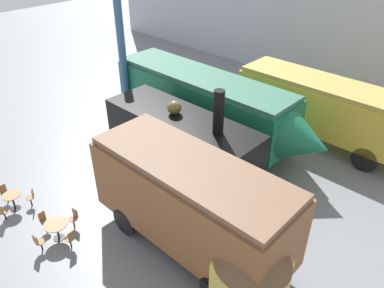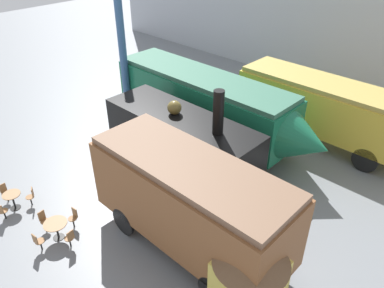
% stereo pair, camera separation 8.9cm
% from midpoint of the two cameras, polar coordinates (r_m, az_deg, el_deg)
% --- Properties ---
extents(ground_plane, '(80.00, 80.00, 0.00)m').
position_cam_midpoint_polar(ground_plane, '(18.12, -2.82, -5.26)').
color(ground_plane, gray).
extents(backdrop_wall, '(44.00, 0.15, 9.00)m').
position_cam_midpoint_polar(backdrop_wall, '(27.92, 20.80, 16.77)').
color(backdrop_wall, '#B2B7C1').
rests_on(backdrop_wall, ground_plane).
extents(passenger_coach_vintage, '(9.75, 2.71, 3.42)m').
position_cam_midpoint_polar(passenger_coach_vintage, '(21.28, 19.63, 5.49)').
color(passenger_coach_vintage, gold).
rests_on(passenger_coach_vintage, ground_plane).
extents(streamlined_locomotive, '(12.85, 2.83, 3.56)m').
position_cam_midpoint_polar(streamlined_locomotive, '(20.25, 2.94, 6.26)').
color(streamlined_locomotive, '#196B47').
rests_on(streamlined_locomotive, ground_plane).
extents(steam_locomotive, '(7.73, 2.54, 5.14)m').
position_cam_midpoint_polar(steam_locomotive, '(17.22, -1.77, 0.37)').
color(steam_locomotive, black).
rests_on(steam_locomotive, ground_plane).
extents(passenger_coach_wooden, '(7.75, 2.88, 3.84)m').
position_cam_midpoint_polar(passenger_coach_wooden, '(13.44, -0.37, -8.34)').
color(passenger_coach_wooden, brown).
rests_on(passenger_coach_wooden, ground_plane).
extents(cafe_table_near, '(0.91, 0.91, 0.77)m').
position_cam_midpoint_polar(cafe_table_near, '(15.71, -20.13, -11.74)').
color(cafe_table_near, black).
rests_on(cafe_table_near, ground_plane).
extents(cafe_table_mid, '(0.75, 0.75, 0.77)m').
position_cam_midpoint_polar(cafe_table_mid, '(17.82, -25.84, -7.47)').
color(cafe_table_mid, black).
rests_on(cafe_table_mid, ground_plane).
extents(cafe_chair_0, '(0.37, 0.36, 0.87)m').
position_cam_midpoint_polar(cafe_chair_0, '(16.34, -21.79, -10.67)').
color(cafe_chair_0, black).
rests_on(cafe_chair_0, ground_plane).
extents(cafe_chair_1, '(0.36, 0.37, 0.87)m').
position_cam_midpoint_polar(cafe_chair_1, '(15.52, -22.54, -13.58)').
color(cafe_chair_1, black).
rests_on(cafe_chair_1, ground_plane).
extents(cafe_chair_2, '(0.37, 0.36, 0.87)m').
position_cam_midpoint_polar(cafe_chair_2, '(15.24, -18.19, -13.47)').
color(cafe_chair_2, black).
rests_on(cafe_chair_2, ground_plane).
extents(cafe_chair_3, '(0.36, 0.37, 0.87)m').
position_cam_midpoint_polar(cafe_chair_3, '(16.08, -17.69, -10.51)').
color(cafe_chair_3, black).
rests_on(cafe_chair_3, ground_plane).
extents(cafe_chair_4, '(0.39, 0.40, 0.87)m').
position_cam_midpoint_polar(cafe_chair_4, '(17.74, -23.42, -7.29)').
color(cafe_chair_4, black).
rests_on(cafe_chair_4, ground_plane).
extents(cafe_chair_5, '(0.36, 0.36, 0.87)m').
position_cam_midpoint_polar(cafe_chair_5, '(18.45, -26.79, -6.58)').
color(cafe_chair_5, black).
rests_on(cafe_chair_5, ground_plane).
extents(cafe_chair_6, '(0.39, 0.40, 0.87)m').
position_cam_midpoint_polar(cafe_chair_6, '(17.44, -27.13, -9.13)').
color(cafe_chair_6, black).
rests_on(cafe_chair_6, ground_plane).
extents(visitor_person, '(0.34, 0.34, 1.74)m').
position_cam_midpoint_polar(visitor_person, '(18.32, -11.61, -1.87)').
color(visitor_person, '#262633').
rests_on(visitor_person, ground_plane).
extents(ticket_kiosk, '(2.34, 2.34, 3.00)m').
position_cam_midpoint_polar(ticket_kiosk, '(12.09, 8.77, -19.00)').
color(ticket_kiosk, '#DBC151').
rests_on(ticket_kiosk, ground_plane).
extents(support_pillar, '(0.44, 0.44, 8.00)m').
position_cam_midpoint_polar(support_pillar, '(22.25, -10.69, 13.31)').
color(support_pillar, '#386093').
rests_on(support_pillar, ground_plane).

